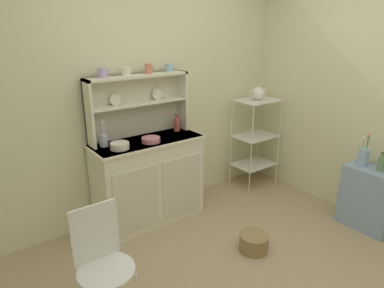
{
  "coord_description": "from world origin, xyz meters",
  "views": [
    {
      "loc": [
        -1.7,
        -1.38,
        1.89
      ],
      "look_at": [
        0.15,
        1.12,
        0.82
      ],
      "focal_mm": 32.02,
      "sensor_mm": 36.0,
      "label": 1
    }
  ],
  "objects_px": {
    "hutch_cabinet": "(149,180)",
    "cup_lilac_0": "(103,73)",
    "side_shelf_blue": "(369,198)",
    "flower_vase": "(363,156)",
    "hutch_shelf_unit": "(137,100)",
    "porcelain_teapot": "(258,93)",
    "floor_basket": "(254,242)",
    "bowl_mixing_large": "(120,146)",
    "bakers_rack": "(255,133)",
    "utensil_jar": "(104,140)",
    "oil_bottle": "(381,163)",
    "wire_chair": "(102,257)",
    "jam_bottle": "(177,124)"
  },
  "relations": [
    {
      "from": "wire_chair",
      "to": "utensil_jar",
      "type": "distance_m",
      "value": 1.22
    },
    {
      "from": "hutch_shelf_unit",
      "to": "porcelain_teapot",
      "type": "relative_size",
      "value": 4.2
    },
    {
      "from": "floor_basket",
      "to": "flower_vase",
      "type": "xyz_separation_m",
      "value": [
        1.17,
        -0.26,
        0.63
      ]
    },
    {
      "from": "utensil_jar",
      "to": "oil_bottle",
      "type": "bearing_deg",
      "value": -36.5
    },
    {
      "from": "side_shelf_blue",
      "to": "hutch_shelf_unit",
      "type": "bearing_deg",
      "value": 136.66
    },
    {
      "from": "floor_basket",
      "to": "porcelain_teapot",
      "type": "relative_size",
      "value": 1.06
    },
    {
      "from": "floor_basket",
      "to": "utensil_jar",
      "type": "bearing_deg",
      "value": 129.02
    },
    {
      "from": "hutch_cabinet",
      "to": "cup_lilac_0",
      "type": "relative_size",
      "value": 11.36
    },
    {
      "from": "wire_chair",
      "to": "flower_vase",
      "type": "xyz_separation_m",
      "value": [
        2.53,
        -0.3,
        0.19
      ]
    },
    {
      "from": "bakers_rack",
      "to": "wire_chair",
      "type": "bearing_deg",
      "value": -158.39
    },
    {
      "from": "hutch_shelf_unit",
      "to": "cup_lilac_0",
      "type": "bearing_deg",
      "value": -173.23
    },
    {
      "from": "side_shelf_blue",
      "to": "flower_vase",
      "type": "height_order",
      "value": "flower_vase"
    },
    {
      "from": "hutch_cabinet",
      "to": "utensil_jar",
      "type": "bearing_deg",
      "value": 169.09
    },
    {
      "from": "side_shelf_blue",
      "to": "oil_bottle",
      "type": "relative_size",
      "value": 3.34
    },
    {
      "from": "jam_bottle",
      "to": "oil_bottle",
      "type": "xyz_separation_m",
      "value": [
        1.24,
        -1.52,
        -0.24
      ]
    },
    {
      "from": "side_shelf_blue",
      "to": "jam_bottle",
      "type": "bearing_deg",
      "value": 130.1
    },
    {
      "from": "cup_lilac_0",
      "to": "oil_bottle",
      "type": "xyz_separation_m",
      "value": [
        1.98,
        -1.56,
        -0.82
      ]
    },
    {
      "from": "flower_vase",
      "to": "cup_lilac_0",
      "type": "bearing_deg",
      "value": 144.96
    },
    {
      "from": "utensil_jar",
      "to": "side_shelf_blue",
      "type": "bearing_deg",
      "value": -35.62
    },
    {
      "from": "floor_basket",
      "to": "flower_vase",
      "type": "distance_m",
      "value": 1.35
    },
    {
      "from": "wire_chair",
      "to": "flower_vase",
      "type": "distance_m",
      "value": 2.55
    },
    {
      "from": "side_shelf_blue",
      "to": "bowl_mixing_large",
      "type": "height_order",
      "value": "bowl_mixing_large"
    },
    {
      "from": "wire_chair",
      "to": "bowl_mixing_large",
      "type": "xyz_separation_m",
      "value": [
        0.57,
        0.89,
        0.37
      ]
    },
    {
      "from": "side_shelf_blue",
      "to": "porcelain_teapot",
      "type": "xyz_separation_m",
      "value": [
        -0.18,
        1.35,
        0.84
      ]
    },
    {
      "from": "hutch_cabinet",
      "to": "floor_basket",
      "type": "relative_size",
      "value": 4.23
    },
    {
      "from": "hutch_shelf_unit",
      "to": "bowl_mixing_large",
      "type": "relative_size",
      "value": 6.04
    },
    {
      "from": "jam_bottle",
      "to": "porcelain_teapot",
      "type": "relative_size",
      "value": 0.72
    },
    {
      "from": "bakers_rack",
      "to": "cup_lilac_0",
      "type": "bearing_deg",
      "value": 175.05
    },
    {
      "from": "hutch_cabinet",
      "to": "jam_bottle",
      "type": "bearing_deg",
      "value": 12.14
    },
    {
      "from": "floor_basket",
      "to": "bowl_mixing_large",
      "type": "relative_size",
      "value": 1.53
    },
    {
      "from": "hutch_cabinet",
      "to": "cup_lilac_0",
      "type": "xyz_separation_m",
      "value": [
        -0.34,
        0.12,
        1.07
      ]
    },
    {
      "from": "utensil_jar",
      "to": "bowl_mixing_large",
      "type": "bearing_deg",
      "value": -60.79
    },
    {
      "from": "cup_lilac_0",
      "to": "porcelain_teapot",
      "type": "distance_m",
      "value": 1.84
    },
    {
      "from": "floor_basket",
      "to": "hutch_shelf_unit",
      "type": "bearing_deg",
      "value": 112.12
    },
    {
      "from": "porcelain_teapot",
      "to": "hutch_cabinet",
      "type": "bearing_deg",
      "value": 178.68
    },
    {
      "from": "hutch_cabinet",
      "to": "bowl_mixing_large",
      "type": "xyz_separation_m",
      "value": [
        -0.32,
        -0.07,
        0.45
      ]
    },
    {
      "from": "cup_lilac_0",
      "to": "oil_bottle",
      "type": "relative_size",
      "value": 0.52
    },
    {
      "from": "hutch_cabinet",
      "to": "porcelain_teapot",
      "type": "relative_size",
      "value": 4.49
    },
    {
      "from": "bakers_rack",
      "to": "utensil_jar",
      "type": "bearing_deg",
      "value": 176.59
    },
    {
      "from": "side_shelf_blue",
      "to": "oil_bottle",
      "type": "distance_m",
      "value": 0.39
    },
    {
      "from": "wire_chair",
      "to": "floor_basket",
      "type": "height_order",
      "value": "wire_chair"
    },
    {
      "from": "bakers_rack",
      "to": "floor_basket",
      "type": "xyz_separation_m",
      "value": [
        -0.99,
        -0.97,
        -0.59
      ]
    },
    {
      "from": "floor_basket",
      "to": "wire_chair",
      "type": "bearing_deg",
      "value": 178.37
    },
    {
      "from": "hutch_shelf_unit",
      "to": "oil_bottle",
      "type": "relative_size",
      "value": 5.51
    },
    {
      "from": "floor_basket",
      "to": "flower_vase",
      "type": "height_order",
      "value": "flower_vase"
    },
    {
      "from": "hutch_cabinet",
      "to": "bakers_rack",
      "type": "distance_m",
      "value": 1.48
    },
    {
      "from": "bowl_mixing_large",
      "to": "cup_lilac_0",
      "type": "bearing_deg",
      "value": 96.52
    },
    {
      "from": "cup_lilac_0",
      "to": "oil_bottle",
      "type": "height_order",
      "value": "cup_lilac_0"
    },
    {
      "from": "hutch_shelf_unit",
      "to": "flower_vase",
      "type": "bearing_deg",
      "value": -41.05
    },
    {
      "from": "hutch_shelf_unit",
      "to": "oil_bottle",
      "type": "height_order",
      "value": "hutch_shelf_unit"
    }
  ]
}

